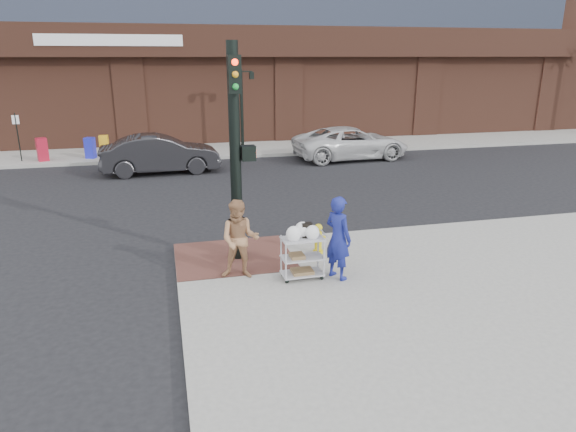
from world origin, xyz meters
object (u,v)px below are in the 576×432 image
object	(u,v)px
pedestrian_tan	(240,239)
utility_cart	(302,254)
fire_hydrant	(318,238)
minivan_white	(351,143)
lamp_post	(242,100)
sedan_dark	(160,154)
woman_blue	(338,238)
traffic_signal_pole	(236,148)

from	to	relation	value
pedestrian_tan	utility_cart	bearing A→B (deg)	-1.11
fire_hydrant	minivan_white	bearing A→B (deg)	66.07
lamp_post	fire_hydrant	world-z (taller)	lamp_post
sedan_dark	utility_cart	world-z (taller)	sedan_dark
minivan_white	fire_hydrant	distance (m)	13.08
woman_blue	pedestrian_tan	size ratio (longest dim) A/B	1.05
lamp_post	traffic_signal_pole	distance (m)	15.43
traffic_signal_pole	sedan_dark	distance (m)	11.13
lamp_post	minivan_white	world-z (taller)	lamp_post
woman_blue	fire_hydrant	size ratio (longest dim) A/B	2.44
traffic_signal_pole	utility_cart	distance (m)	2.83
lamp_post	utility_cart	xyz separation A→B (m)	(-1.31, -16.71, -1.90)
lamp_post	woman_blue	world-z (taller)	lamp_post
traffic_signal_pole	minivan_white	bearing A→B (deg)	58.49
utility_cart	fire_hydrant	world-z (taller)	utility_cart
utility_cart	fire_hydrant	distance (m)	1.57
lamp_post	sedan_dark	size ratio (longest dim) A/B	0.80
traffic_signal_pole	pedestrian_tan	distance (m)	2.12
pedestrian_tan	traffic_signal_pole	bearing A→B (deg)	98.00
lamp_post	woman_blue	size ratio (longest dim) A/B	2.16
pedestrian_tan	utility_cart	xyz separation A→B (m)	(1.30, -0.38, -0.31)
lamp_post	utility_cart	distance (m)	16.87
woman_blue	traffic_signal_pole	bearing A→B (deg)	21.36
lamp_post	pedestrian_tan	xyz separation A→B (m)	(-2.62, -16.33, -1.59)
utility_cart	fire_hydrant	xyz separation A→B (m)	(0.77, 1.35, -0.18)
pedestrian_tan	sedan_dark	distance (m)	12.02
woman_blue	fire_hydrant	world-z (taller)	woman_blue
minivan_white	pedestrian_tan	bearing A→B (deg)	146.51
sedan_dark	fire_hydrant	xyz separation A→B (m)	(3.69, -10.94, -0.28)
woman_blue	pedestrian_tan	distance (m)	2.13
pedestrian_tan	fire_hydrant	xyz separation A→B (m)	(2.08, 0.97, -0.49)
minivan_white	sedan_dark	bearing A→B (deg)	92.68
pedestrian_tan	lamp_post	bearing A→B (deg)	96.06
traffic_signal_pole	utility_cart	xyz separation A→B (m)	(1.17, -1.48, -2.11)
lamp_post	traffic_signal_pole	world-z (taller)	traffic_signal_pole
woman_blue	utility_cart	size ratio (longest dim) A/B	1.47
utility_cart	pedestrian_tan	bearing A→B (deg)	163.73
minivan_white	woman_blue	bearing A→B (deg)	154.67
woman_blue	pedestrian_tan	xyz separation A→B (m)	(-2.06, 0.53, -0.05)
lamp_post	woman_blue	bearing A→B (deg)	-91.88
lamp_post	minivan_white	distance (m)	6.14
woman_blue	sedan_dark	xyz separation A→B (m)	(-3.67, 12.44, -0.26)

